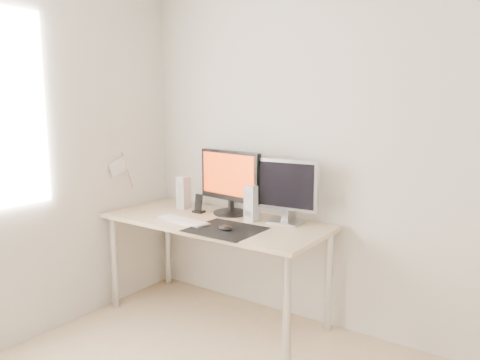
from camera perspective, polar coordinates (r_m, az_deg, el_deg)
The scene contains 11 objects.
wall_back at distance 3.07m, azimuth 15.15°, elevation 3.72°, with size 3.50×3.50×0.00m, color silver.
mousepad at distance 3.03m, azimuth -1.78°, elevation -6.04°, with size 0.45×0.40×0.00m, color black.
mouse at distance 2.99m, azimuth -1.82°, elevation -5.86°, with size 0.10×0.06×0.04m, color black.
desk at distance 3.31m, azimuth -3.03°, elevation -6.13°, with size 1.60×0.70×0.73m.
main_monitor at distance 3.39m, azimuth -1.22°, elevation 0.01°, with size 0.55×0.29×0.47m.
second_monitor at distance 3.14m, azimuth 5.65°, elevation -1.01°, with size 0.45×0.18×0.43m.
speaker_left at distance 3.62m, azimuth -6.91°, elevation -1.54°, with size 0.08×0.09×0.25m.
speaker_right at distance 3.23m, azimuth 1.43°, elevation -2.83°, with size 0.08×0.09×0.25m.
keyboard at distance 3.25m, azimuth -7.00°, elevation -4.92°, with size 0.43×0.16×0.02m.
phone_dock at distance 3.49m, azimuth -5.06°, elevation -3.29°, with size 0.08×0.07×0.14m.
pennant at distance 3.66m, azimuth -14.29°, elevation 1.44°, with size 0.01×0.23×0.29m.
Camera 1 is at (1.03, -1.13, 1.54)m, focal length 35.00 mm.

